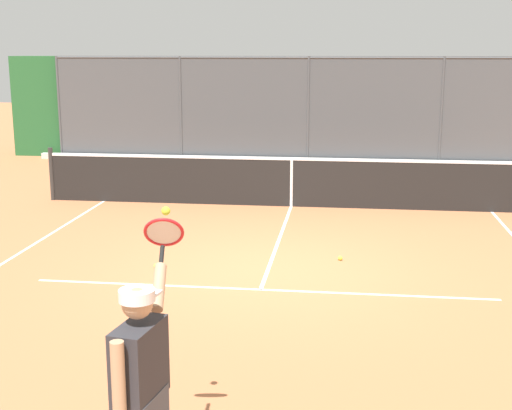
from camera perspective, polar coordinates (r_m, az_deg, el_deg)
ground_plane at (r=9.75m, az=0.95°, el=-5.33°), size 60.00×60.00×0.00m
court_line_markings at (r=8.72m, az=0.15°, el=-7.48°), size 7.63×8.98×0.01m
fence_backdrop at (r=19.63m, az=4.35°, el=7.78°), size 16.92×1.37×2.83m
tennis_net at (r=13.61m, az=2.89°, el=1.91°), size 9.80×0.09×1.07m
tennis_player at (r=4.66m, az=-9.30°, el=-14.24°), size 0.34×1.35×1.84m
tennis_ball_mid_court at (r=9.94m, az=-8.10°, el=-4.90°), size 0.07×0.07×0.07m
tennis_ball_near_baseline at (r=10.27m, az=6.84°, el=-4.30°), size 0.07×0.07×0.07m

